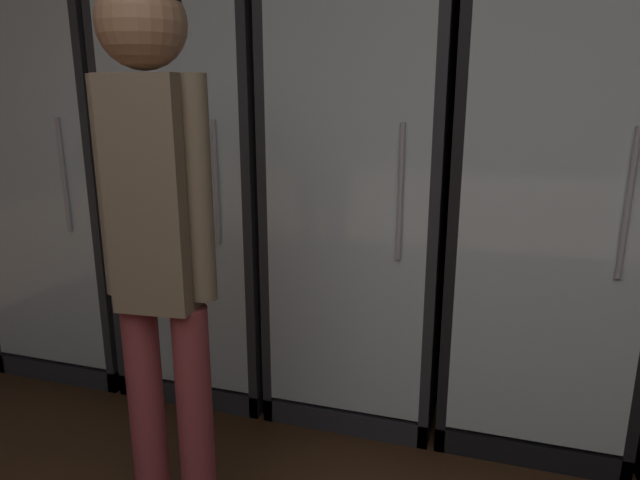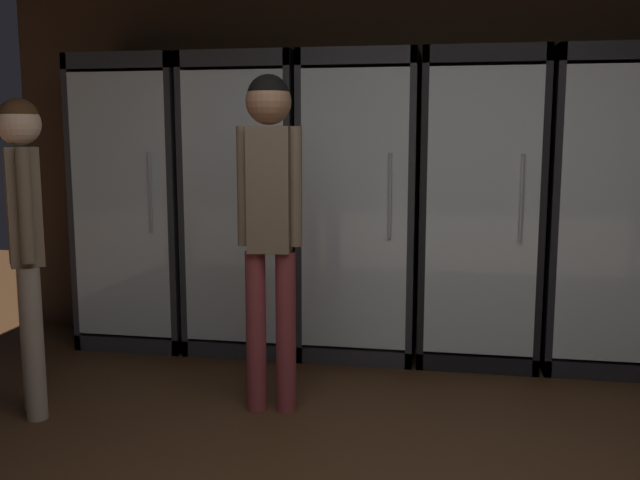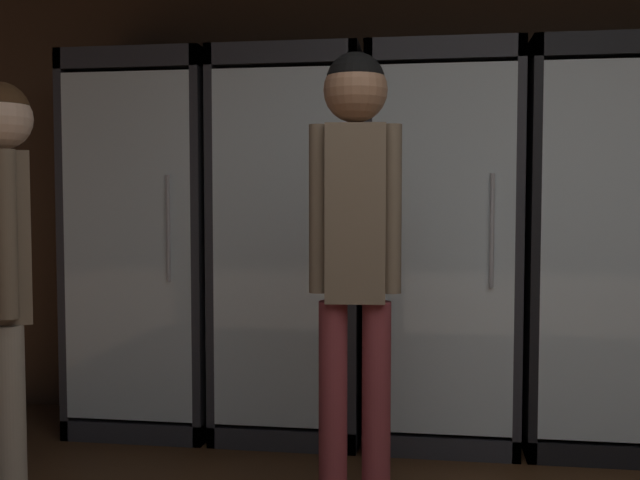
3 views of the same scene
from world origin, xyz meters
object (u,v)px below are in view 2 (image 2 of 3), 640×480
at_px(cooler_left, 248,207).
at_px(shopper_far, 25,222).
at_px(cooler_center, 360,210).
at_px(cooler_right, 480,211).
at_px(cooler_far_left, 142,205).
at_px(cooler_far_right, 606,214).
at_px(shopper_near, 270,202).

bearing_deg(cooler_left, shopper_far, -119.06).
relative_size(cooler_center, cooler_right, 1.00).
height_order(cooler_far_left, cooler_left, same).
bearing_deg(cooler_far_right, shopper_near, -149.11).
relative_size(cooler_right, shopper_far, 1.21).
bearing_deg(cooler_left, shopper_near, -68.65).
distance_m(cooler_left, cooler_right, 1.48).
height_order(cooler_center, cooler_right, same).
xyz_separation_m(cooler_far_left, cooler_right, (2.22, -0.00, 0.00)).
xyz_separation_m(cooler_right, shopper_far, (-2.23, -1.34, 0.05)).
bearing_deg(cooler_far_left, cooler_left, -0.04).
distance_m(cooler_left, shopper_near, 1.17).
height_order(cooler_left, shopper_far, cooler_left).
bearing_deg(shopper_near, cooler_right, 45.53).
height_order(cooler_right, shopper_near, cooler_right).
height_order(cooler_far_left, shopper_near, cooler_far_left).
xyz_separation_m(cooler_right, cooler_far_right, (0.74, -0.00, -0.00)).
bearing_deg(cooler_left, cooler_far_left, 179.96).
xyz_separation_m(cooler_left, cooler_right, (1.48, -0.00, -0.00)).
distance_m(cooler_center, shopper_near, 1.13).
bearing_deg(cooler_far_left, cooler_right, -0.02).
xyz_separation_m(cooler_center, cooler_far_right, (1.48, -0.00, 0.00)).
xyz_separation_m(cooler_center, shopper_near, (-0.32, -1.08, 0.15)).
relative_size(cooler_far_left, shopper_near, 1.12).
height_order(cooler_far_left, cooler_right, same).
bearing_deg(cooler_right, cooler_far_left, 179.98).
bearing_deg(cooler_right, cooler_far_right, -0.18).
bearing_deg(cooler_far_right, cooler_far_left, 179.94).
bearing_deg(cooler_center, shopper_near, -106.44).
distance_m(cooler_far_left, cooler_right, 2.22).
bearing_deg(cooler_center, shopper_far, -137.96).
xyz_separation_m(cooler_far_right, shopper_near, (-1.80, -1.08, 0.15)).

